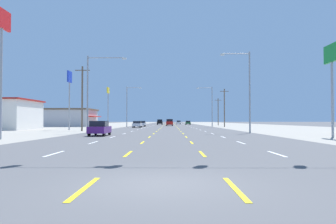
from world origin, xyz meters
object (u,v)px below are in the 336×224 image
hatchback_far_left_nearest (100,128)px  hatchback_inner_right_distant_a (179,122)px  sedan_far_right_farthest (188,123)px  streetlight_right_row_0 (247,86)px  sedan_far_left_near (137,124)px  pole_sign_left_row_1 (69,86)px  suv_inner_left_farther (160,122)px  pole_sign_left_row_2 (108,97)px  sedan_far_left_mid (142,124)px  streetlight_left_row_1 (128,104)px  suv_center_turn_distant_b (170,122)px  streetlight_right_row_1 (211,104)px  pole_sign_right_row_0 (332,64)px  suv_center_turn_midfar (170,122)px  pole_sign_left_row_0 (2,38)px  sedan_center_turn_far (170,123)px  streetlight_left_row_0 (92,87)px

hatchback_far_left_nearest → hatchback_inner_right_distant_a: 101.19m
sedan_far_right_farthest → streetlight_right_row_0: (3.05, -77.48, 5.08)m
sedan_far_left_near → pole_sign_left_row_1: pole_sign_left_row_1 is taller
hatchback_far_left_nearest → streetlight_right_row_0: bearing=22.0°
hatchback_far_left_nearest → sedan_far_right_farthest: hatchback_far_left_nearest is taller
suv_inner_left_farther → pole_sign_left_row_2: pole_sign_left_row_2 is taller
sedan_far_left_mid → streetlight_left_row_1: streetlight_left_row_1 is taller
pole_sign_left_row_2 → streetlight_left_row_1: size_ratio=1.01×
sedan_far_left_mid → streetlight_right_row_0: 46.57m
streetlight_left_row_1 → suv_center_turn_distant_b: bearing=81.0°
sedan_far_left_near → streetlight_right_row_1: bearing=16.1°
hatchback_far_left_nearest → pole_sign_left_row_2: bearing=100.3°
pole_sign_left_row_2 → pole_sign_right_row_0: (30.70, -47.02, -0.40)m
suv_center_turn_midfar → pole_sign_right_row_0: size_ratio=0.55×
pole_sign_left_row_0 → streetlight_left_row_1: size_ratio=1.13×
streetlight_left_row_1 → streetlight_right_row_1: bearing=0.0°
sedan_center_turn_far → pole_sign_left_row_0: 82.43m
hatchback_far_left_nearest → suv_center_turn_distant_b: 103.22m
streetlight_right_row_1 → suv_inner_left_farther: bearing=107.8°
sedan_far_right_farthest → pole_sign_right_row_0: bearing=-84.2°
suv_center_turn_midfar → streetlight_left_row_1: size_ratio=0.51×
sedan_center_turn_far → streetlight_left_row_1: 34.19m
pole_sign_left_row_0 → streetlight_right_row_1: size_ratio=1.14×
sedan_far_left_near → streetlight_left_row_0: bearing=-94.6°
sedan_center_turn_far → streetlight_right_row_1: (9.59, -32.34, 4.78)m
sedan_far_left_near → suv_center_turn_midfar: 23.98m
streetlight_left_row_0 → hatchback_far_left_nearest: bearing=-69.6°
pole_sign_left_row_0 → sedan_far_left_mid: bearing=83.3°
streetlight_right_row_0 → streetlight_left_row_1: size_ratio=1.05×
suv_center_turn_midfar → sedan_far_right_farthest: suv_center_turn_midfar is taller
suv_center_turn_distant_b → pole_sign_left_row_0: size_ratio=0.45×
sedan_far_right_farthest → streetlight_left_row_0: streetlight_left_row_0 is taller
pole_sign_left_row_1 → sedan_far_left_near: bearing=61.9°
sedan_center_turn_far → pole_sign_right_row_0: bearing=-78.7°
suv_center_turn_distant_b → streetlight_right_row_0: size_ratio=0.48×
sedan_far_left_near → sedan_center_turn_far: bearing=78.9°
sedan_far_left_near → hatchback_inner_right_distant_a: (10.84, 63.38, 0.03)m
hatchback_far_left_nearest → pole_sign_left_row_2: (-8.05, 44.48, 6.56)m
sedan_far_left_near → streetlight_right_row_1: (16.92, 4.88, 4.78)m
suv_center_turn_distant_b → hatchback_far_left_nearest: bearing=-93.8°
pole_sign_right_row_0 → streetlight_left_row_1: size_ratio=0.92×
pole_sign_left_row_0 → pole_sign_right_row_0: size_ratio=1.24×
suv_center_turn_midfar → streetlight_left_row_0: bearing=-100.2°
sedan_far_right_farthest → streetlight_right_row_0: size_ratio=0.44×
suv_center_turn_midfar → pole_sign_left_row_0: size_ratio=0.45×
hatchback_far_left_nearest → suv_center_turn_midfar: 60.55m
sedan_far_right_farthest → suv_center_turn_midfar: bearing=-105.6°
suv_center_turn_midfar → pole_sign_left_row_0: bearing=-101.8°
suv_inner_left_farther → suv_center_turn_distant_b: bearing=79.4°
sedan_far_right_farthest → pole_sign_left_row_0: 93.33m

